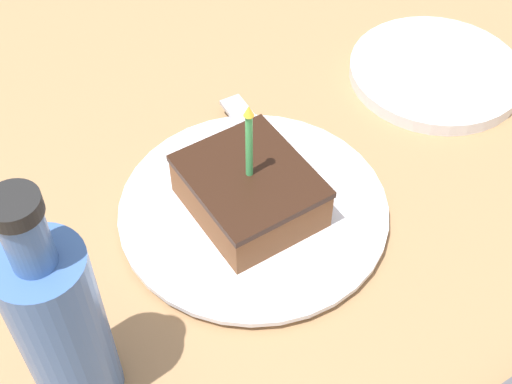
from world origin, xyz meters
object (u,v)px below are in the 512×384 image
plate (256,213)px  fork (265,145)px  side_plate (435,72)px  cake_slice (252,193)px  bottle (61,325)px

plate → fork: fork is taller
fork → side_plate: bearing=0.1°
plate → cake_slice: size_ratio=2.02×
cake_slice → bottle: size_ratio=0.56×
plate → cake_slice: (-0.00, 0.00, 0.03)m
bottle → side_plate: 0.54m
plate → cake_slice: bearing=171.5°
plate → fork: size_ratio=1.36×
fork → side_plate: size_ratio=0.96×
fork → bottle: (-0.27, -0.14, 0.08)m
cake_slice → fork: bearing=48.3°
plate → bottle: bearing=-161.3°
cake_slice → side_plate: (0.30, 0.07, -0.03)m
bottle → side_plate: size_ratio=1.16×
side_plate → fork: bearing=-179.9°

